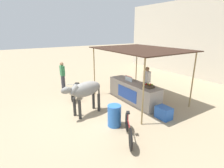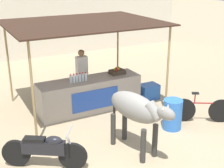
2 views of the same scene
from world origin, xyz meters
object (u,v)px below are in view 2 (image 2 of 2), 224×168
vendor_behind_counter (82,75)px  cooler_box (149,92)px  cow (136,110)px  stall_counter (90,95)px  water_barrel (172,114)px  fruit_crate (117,72)px  motorcycle_parked (45,149)px  bicycle_leaning (202,110)px

vendor_behind_counter → cooler_box: bearing=-23.9°
vendor_behind_counter → cow: vendor_behind_counter is taller
stall_counter → water_barrel: stall_counter is taller
fruit_crate → vendor_behind_counter: 1.12m
stall_counter → motorcycle_parked: (-1.98, -2.18, -0.05)m
vendor_behind_counter → bicycle_leaning: vendor_behind_counter is taller
cooler_box → cow: 3.25m
stall_counter → cow: size_ratio=1.62×
fruit_crate → cooler_box: 1.34m
stall_counter → cow: bearing=-90.2°
vendor_behind_counter → bicycle_leaning: (2.27, -2.87, -0.50)m
bicycle_leaning → water_barrel: bearing=175.3°
cow → bicycle_leaning: cow is taller
stall_counter → fruit_crate: fruit_crate is taller
water_barrel → cow: size_ratio=0.43×
fruit_crate → cooler_box: fruit_crate is taller
vendor_behind_counter → motorcycle_parked: 3.62m
vendor_behind_counter → bicycle_leaning: bearing=-51.7°
vendor_behind_counter → motorcycle_parked: bearing=-125.2°
cow → motorcycle_parked: (-1.98, 0.34, -0.60)m
water_barrel → stall_counter: bearing=124.7°
fruit_crate → motorcycle_parked: size_ratio=0.28×
cow → motorcycle_parked: size_ratio=1.19×
vendor_behind_counter → cooler_box: size_ratio=2.75×
motorcycle_parked → fruit_crate: bearing=37.4°
fruit_crate → water_barrel: (0.47, -2.10, -0.63)m
stall_counter → cow: (-0.01, -2.52, 0.55)m
motorcycle_parked → bicycle_leaning: (4.34, 0.07, -0.08)m
cooler_box → cow: cow is taller
stall_counter → fruit_crate: (0.94, 0.06, 0.55)m
water_barrel → bicycle_leaning: size_ratio=0.55×
water_barrel → motorcycle_parked: (-3.40, -0.14, 0.03)m
cooler_box → stall_counter: bearing=177.2°
vendor_behind_counter → water_barrel: (1.33, -2.79, -0.45)m
vendor_behind_counter → bicycle_leaning: 3.69m
cooler_box → bicycle_leaning: (0.34, -2.02, 0.11)m
water_barrel → vendor_behind_counter: bearing=115.4°
cow → bicycle_leaning: bearing=9.7°
cow → motorcycle_parked: cow is taller
cooler_box → motorcycle_parked: size_ratio=0.39×
fruit_crate → cow: (-0.95, -2.58, 0.00)m
water_barrel → motorcycle_parked: size_ratio=0.51×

